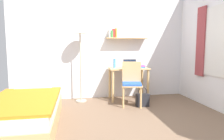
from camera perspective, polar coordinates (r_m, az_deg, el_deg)
The scene contains 10 objects.
ground_plane at distance 3.21m, azimuth 3.25°, elevation -16.33°, with size 5.28×5.28×0.00m, color brown.
wall_back at distance 4.94m, azimuth -2.12°, elevation 7.27°, with size 4.40×0.27×2.60m.
bed at distance 3.49m, azimuth -23.04°, elevation -10.74°, with size 0.97×1.95×0.54m.
desk at distance 4.77m, azimuth 4.64°, elevation -1.30°, with size 0.91×0.52×0.75m.
desk_chair at distance 4.32m, azimuth 5.58°, elevation -3.28°, with size 0.51×0.49×0.92m.
standing_lamp at distance 4.57m, azimuth -9.00°, elevation 10.30°, with size 0.39×0.39×1.76m.
laptop at distance 4.82m, azimuth 5.19°, elevation 1.30°, with size 0.32×0.21×0.19m.
water_bottle at distance 4.67m, azimuth 0.70°, elevation 1.89°, with size 0.06×0.06×0.22m, color #4C99DB.
book_stack at distance 4.77m, azimuth 8.04°, elevation 1.01°, with size 0.19×0.23×0.06m.
handbag at distance 4.33m, azimuth 8.59°, elevation -8.24°, with size 0.27×0.12×0.41m.
Camera 1 is at (-0.70, -2.87, 1.25)m, focal length 32.47 mm.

